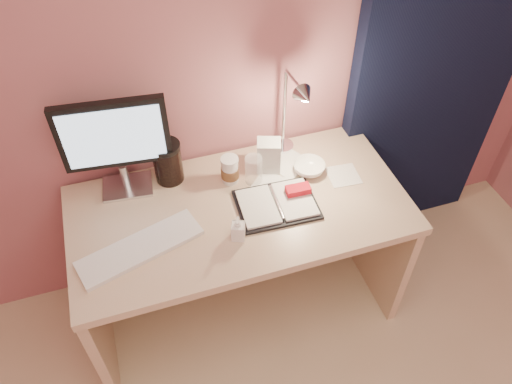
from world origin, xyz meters
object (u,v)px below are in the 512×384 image
object	(u,v)px
planner	(278,203)
lotion_bottle	(238,228)
clear_cup	(254,170)
dark_jar	(168,164)
bowl	(309,168)
monitor	(115,139)
keyboard	(140,248)
product_box	(269,156)
desk	(236,229)
coffee_cup	(230,170)
desk_lamp	(292,114)

from	to	relation	value
planner	lotion_bottle	world-z (taller)	lotion_bottle
clear_cup	dark_jar	size ratio (longest dim) A/B	0.76
bowl	dark_jar	size ratio (longest dim) A/B	0.82
monitor	dark_jar	size ratio (longest dim) A/B	2.64
planner	keyboard	bearing A→B (deg)	-171.71
lotion_bottle	bowl	bearing A→B (deg)	33.05
monitor	keyboard	distance (m)	0.43
monitor	clear_cup	xyz separation A→B (m)	(0.53, -0.12, -0.21)
product_box	planner	bearing A→B (deg)	-79.58
clear_cup	bowl	size ratio (longest dim) A/B	0.92
keyboard	bowl	distance (m)	0.80
desk	planner	world-z (taller)	planner
desk	product_box	world-z (taller)	product_box
keyboard	planner	distance (m)	0.58
desk	lotion_bottle	distance (m)	0.37
planner	coffee_cup	xyz separation A→B (m)	(-0.15, 0.20, 0.05)
keyboard	desk_lamp	bearing A→B (deg)	5.34
dark_jar	planner	bearing A→B (deg)	-36.69
desk	coffee_cup	world-z (taller)	coffee_cup
clear_cup	bowl	bearing A→B (deg)	-4.61
monitor	desk_lamp	xyz separation A→B (m)	(0.71, -0.07, 0.00)
coffee_cup	dark_jar	xyz separation A→B (m)	(-0.25, 0.09, 0.03)
desk	planner	xyz separation A→B (m)	(0.16, -0.11, 0.24)
monitor	dark_jar	world-z (taller)	monitor
keyboard	clear_cup	world-z (taller)	clear_cup
planner	bowl	xyz separation A→B (m)	(0.20, 0.15, 0.01)
desk_lamp	bowl	bearing A→B (deg)	-54.89
keyboard	lotion_bottle	bearing A→B (deg)	-25.11
planner	dark_jar	xyz separation A→B (m)	(-0.40, 0.29, 0.07)
desk_lamp	product_box	bearing A→B (deg)	178.46
desk_lamp	planner	bearing A→B (deg)	-124.36
desk	planner	bearing A→B (deg)	-35.63
monitor	product_box	size ratio (longest dim) A/B	2.96
bowl	lotion_bottle	bearing A→B (deg)	-146.95
monitor	product_box	xyz separation A→B (m)	(0.61, -0.07, -0.19)
planner	product_box	size ratio (longest dim) A/B	2.21
planner	dark_jar	world-z (taller)	dark_jar
lotion_bottle	desk_lamp	world-z (taller)	desk_lamp
clear_cup	desk_lamp	size ratio (longest dim) A/B	0.30
desk	dark_jar	size ratio (longest dim) A/B	8.15
bowl	desk_lamp	xyz separation A→B (m)	(-0.06, 0.08, 0.25)
bowl	desk	bearing A→B (deg)	-174.33
desk	bowl	world-z (taller)	bowl
monitor	lotion_bottle	distance (m)	0.59
coffee_cup	lotion_bottle	size ratio (longest dim) A/B	1.12
clear_cup	desk_lamp	world-z (taller)	desk_lamp
lotion_bottle	product_box	bearing A→B (deg)	54.54
coffee_cup	product_box	bearing A→B (deg)	6.42
dark_jar	desk_lamp	xyz separation A→B (m)	(0.53, -0.07, 0.19)
lotion_bottle	product_box	xyz separation A→B (m)	(0.24, 0.34, 0.02)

